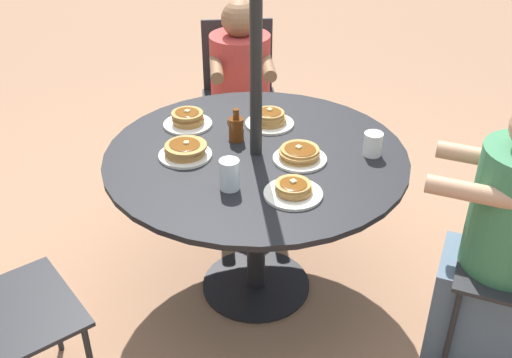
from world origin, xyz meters
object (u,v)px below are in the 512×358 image
at_px(diner_north, 500,248).
at_px(diner_east, 241,104).
at_px(pancake_plate_c, 185,151).
at_px(syrup_bottle, 236,128).
at_px(pancake_plate_a, 300,155).
at_px(coffee_cup, 373,144).
at_px(patio_table, 256,175).
at_px(pancake_plate_b, 293,190).
at_px(drinking_glass_a, 229,174).
at_px(pancake_plate_e, 188,120).
at_px(patio_chair_east, 239,88).
at_px(pancake_plate_d, 270,120).

height_order(diner_north, diner_east, diner_north).
distance_m(pancake_plate_c, syrup_bottle, 0.26).
bearing_deg(pancake_plate_a, coffee_cup, -128.53).
distance_m(patio_table, pancake_plate_b, 0.39).
bearing_deg(drinking_glass_a, syrup_bottle, -48.34).
relative_size(diner_north, coffee_cup, 11.64).
bearing_deg(pancake_plate_e, patio_chair_east, -58.95).
distance_m(diner_north, diner_east, 1.78).
relative_size(patio_table, pancake_plate_a, 5.74).
bearing_deg(patio_table, pancake_plate_c, 50.02).
relative_size(diner_north, pancake_plate_e, 5.23).
xyz_separation_m(diner_north, pancake_plate_e, (1.38, 0.40, 0.24)).
bearing_deg(drinking_glass_a, patio_table, -66.13).
bearing_deg(diner_east, syrup_bottle, 85.12).
bearing_deg(pancake_plate_d, diner_north, -172.88).
relative_size(diner_east, coffee_cup, 10.97).
relative_size(patio_table, diner_east, 1.16).
bearing_deg(pancake_plate_b, syrup_bottle, -19.15).
distance_m(diner_north, patio_chair_east, 1.93).
bearing_deg(diner_north, diner_east, 58.79).
distance_m(patio_table, patio_chair_east, 1.22).
bearing_deg(pancake_plate_e, pancake_plate_d, -135.86).
distance_m(pancake_plate_e, syrup_bottle, 0.27).
height_order(syrup_bottle, drinking_glass_a, syrup_bottle).
bearing_deg(syrup_bottle, patio_chair_east, -45.44).
height_order(patio_chair_east, pancake_plate_a, patio_chair_east).
bearing_deg(diner_east, pancake_plate_b, 94.69).
xyz_separation_m(diner_north, syrup_bottle, (1.11, 0.35, 0.27)).
height_order(pancake_plate_a, syrup_bottle, syrup_bottle).
bearing_deg(diner_north, pancake_plate_b, 108.00).
height_order(pancake_plate_b, pancake_plate_d, pancake_plate_d).
height_order(diner_east, syrup_bottle, diner_east).
distance_m(diner_east, pancake_plate_b, 1.41).
distance_m(pancake_plate_a, pancake_plate_c, 0.49).
bearing_deg(coffee_cup, pancake_plate_d, 10.34).
bearing_deg(pancake_plate_a, diner_east, -32.30).
xyz_separation_m(diner_north, pancake_plate_b, (0.64, 0.52, 0.23)).
xyz_separation_m(diner_north, pancake_plate_d, (1.11, 0.14, 0.24)).
distance_m(diner_east, drinking_glass_a, 1.35).
bearing_deg(pancake_plate_a, patio_chair_east, -33.56).
relative_size(patio_table, syrup_bottle, 8.69).
height_order(pancake_plate_b, coffee_cup, coffee_cup).
relative_size(patio_chair_east, diner_east, 0.83).
height_order(pancake_plate_d, pancake_plate_e, same).
bearing_deg(pancake_plate_e, drinking_glass_a, 155.20).
bearing_deg(pancake_plate_b, patio_chair_east, -37.22).
distance_m(patio_table, pancake_plate_e, 0.44).
xyz_separation_m(pancake_plate_b, coffee_cup, (-0.04, -0.47, 0.03)).
relative_size(diner_east, pancake_plate_b, 4.93).
xyz_separation_m(patio_table, pancake_plate_c, (0.20, 0.23, 0.14)).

